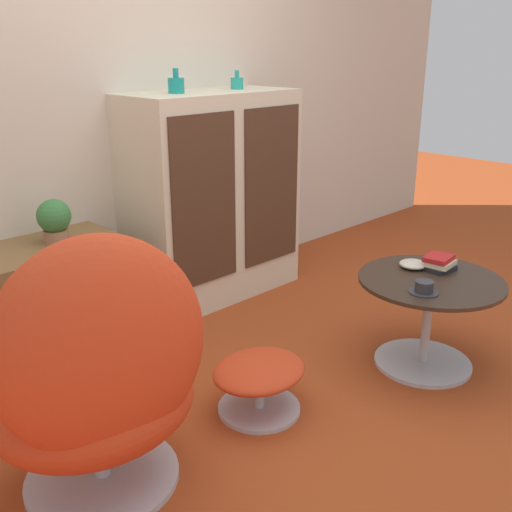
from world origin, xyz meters
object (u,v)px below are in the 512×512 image
(vase_leftmost, at_px, (176,85))
(coffee_table, at_px, (428,310))
(tv_console, at_px, (52,298))
(potted_plant, at_px, (54,220))
(book_stack, at_px, (439,263))
(bowl, at_px, (414,264))
(vase_inner_left, at_px, (237,83))
(teacup, at_px, (424,288))
(sideboard, at_px, (212,197))
(egg_chair, at_px, (99,377))
(ottoman, at_px, (259,377))

(vase_leftmost, bearing_deg, coffee_table, -75.98)
(tv_console, height_order, potted_plant, potted_plant)
(tv_console, relative_size, potted_plant, 3.33)
(tv_console, distance_m, coffee_table, 1.85)
(vase_leftmost, distance_m, book_stack, 1.66)
(book_stack, xyz_separation_m, bowl, (-0.06, 0.10, -0.02))
(tv_console, bearing_deg, book_stack, -46.61)
(vase_inner_left, bearing_deg, bowl, -91.23)
(tv_console, height_order, teacup, tv_console)
(book_stack, bearing_deg, sideboard, 100.25)
(egg_chair, height_order, ottoman, egg_chair)
(vase_leftmost, bearing_deg, book_stack, -70.75)
(potted_plant, relative_size, teacup, 1.69)
(sideboard, bearing_deg, tv_console, 179.41)
(vase_inner_left, height_order, teacup, vase_inner_left)
(sideboard, distance_m, vase_inner_left, 0.68)
(vase_inner_left, relative_size, bowl, 0.81)
(ottoman, bearing_deg, egg_chair, 177.78)
(coffee_table, distance_m, teacup, 0.26)
(egg_chair, height_order, bowl, egg_chair)
(teacup, bearing_deg, sideboard, 87.88)
(ottoman, xyz_separation_m, book_stack, (0.97, -0.25, 0.32))
(ottoman, xyz_separation_m, vase_inner_left, (0.94, 1.12, 1.10))
(ottoman, xyz_separation_m, coffee_table, (0.84, -0.29, 0.13))
(egg_chair, xyz_separation_m, bowl, (1.63, -0.18, 0.02))
(vase_leftmost, xyz_separation_m, bowl, (0.42, -1.28, -0.80))
(tv_console, bearing_deg, egg_chair, -108.89)
(potted_plant, relative_size, bowl, 1.65)
(teacup, xyz_separation_m, bowl, (0.24, 0.20, -0.00))
(coffee_table, distance_m, book_stack, 0.24)
(teacup, relative_size, bowl, 0.98)
(coffee_table, bearing_deg, sideboard, 94.86)
(book_stack, distance_m, bowl, 0.12)
(vase_leftmost, height_order, bowl, vase_leftmost)
(potted_plant, bearing_deg, sideboard, -0.65)
(teacup, bearing_deg, vase_inner_left, 79.66)
(vase_inner_left, relative_size, teacup, 0.83)
(vase_leftmost, bearing_deg, bowl, -71.79)
(ottoman, height_order, book_stack, book_stack)
(tv_console, height_order, ottoman, tv_console)
(coffee_table, height_order, book_stack, book_stack)
(potted_plant, bearing_deg, book_stack, -47.90)
(sideboard, distance_m, egg_chair, 1.81)
(egg_chair, bearing_deg, book_stack, -9.46)
(egg_chair, bearing_deg, ottoman, -2.22)
(vase_inner_left, bearing_deg, ottoman, -129.84)
(tv_console, height_order, egg_chair, egg_chair)
(egg_chair, height_order, coffee_table, egg_chair)
(sideboard, bearing_deg, potted_plant, 179.35)
(coffee_table, relative_size, teacup, 5.19)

